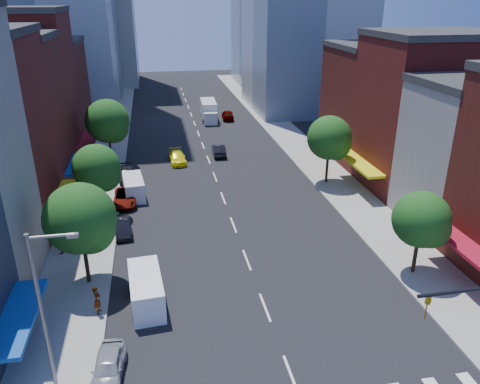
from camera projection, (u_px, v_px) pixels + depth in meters
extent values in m
plane|color=black|center=(291.00, 376.00, 24.84)|extent=(220.00, 220.00, 0.00)
cube|color=gray|center=(106.00, 155.00, 58.93)|extent=(5.00, 120.00, 0.15)
cube|color=gray|center=(297.00, 144.00, 63.16)|extent=(5.00, 120.00, 0.15)
cube|color=maroon|center=(17.00, 94.00, 51.95)|extent=(12.00, 9.00, 17.00)
cube|color=#571E15|center=(38.00, 96.00, 61.33)|extent=(12.00, 10.00, 13.00)
cube|color=maroon|center=(427.00, 115.00, 47.22)|extent=(12.00, 10.00, 15.00)
cube|color=#571E15|center=(381.00, 104.00, 56.67)|extent=(12.00, 10.00, 13.00)
imported|color=gold|center=(427.00, 308.00, 18.66)|extent=(0.22, 0.18, 1.10)
cylinder|color=slate|center=(43.00, 319.00, 21.91)|extent=(0.20, 0.20, 9.00)
cylinder|color=slate|center=(51.00, 236.00, 20.41)|extent=(2.00, 0.14, 0.14)
cube|color=slate|center=(73.00, 235.00, 20.58)|extent=(0.50, 0.25, 0.18)
cylinder|color=black|center=(86.00, 257.00, 32.04)|extent=(0.28, 0.28, 3.92)
sphere|color=#164D17|center=(80.00, 218.00, 30.89)|extent=(4.80, 4.80, 4.80)
sphere|color=#164D17|center=(90.00, 229.00, 31.00)|extent=(3.36, 3.36, 3.36)
cylinder|color=black|center=(100.00, 196.00, 42.05)|extent=(0.28, 0.28, 3.64)
sphere|color=#164D17|center=(96.00, 168.00, 40.99)|extent=(4.20, 4.20, 4.20)
sphere|color=#164D17|center=(104.00, 175.00, 41.08)|extent=(2.94, 2.94, 2.94)
cylinder|color=black|center=(110.00, 147.00, 54.63)|extent=(0.28, 0.28, 4.20)
sphere|color=#164D17|center=(107.00, 121.00, 53.40)|extent=(5.00, 5.00, 5.00)
sphere|color=#164D17|center=(113.00, 128.00, 53.52)|extent=(3.50, 3.50, 3.50)
cylinder|color=black|center=(416.00, 251.00, 33.32)|extent=(0.28, 0.28, 3.36)
sphere|color=#164D17|center=(421.00, 219.00, 32.34)|extent=(4.00, 4.00, 4.00)
sphere|color=#164D17|center=(430.00, 228.00, 32.41)|extent=(2.80, 2.80, 2.80)
cylinder|color=black|center=(327.00, 165.00, 49.52)|extent=(0.28, 0.28, 3.92)
sphere|color=#164D17|center=(329.00, 138.00, 48.37)|extent=(4.60, 4.60, 4.60)
sphere|color=#164D17|center=(335.00, 145.00, 48.48)|extent=(3.22, 3.22, 3.22)
imported|color=#A1A1A6|center=(108.00, 367.00, 24.50)|extent=(1.87, 4.00, 1.32)
imported|color=black|center=(122.00, 226.00, 39.49)|extent=(1.85, 4.01, 1.27)
imported|color=#999999|center=(125.00, 197.00, 45.09)|extent=(2.27, 4.77, 1.31)
imported|color=black|center=(127.00, 175.00, 50.82)|extent=(2.21, 4.75, 1.34)
cube|color=white|center=(146.00, 290.00, 30.27)|extent=(2.40, 5.14, 2.10)
cube|color=black|center=(148.00, 303.00, 28.47)|extent=(1.92, 1.15, 0.90)
cylinder|color=black|center=(135.00, 317.00, 28.82)|extent=(0.31, 0.78, 0.76)
cylinder|color=black|center=(164.00, 312.00, 29.25)|extent=(0.31, 0.78, 0.76)
cylinder|color=black|center=(132.00, 287.00, 31.84)|extent=(0.31, 0.78, 0.76)
cylinder|color=black|center=(158.00, 283.00, 32.27)|extent=(0.31, 0.78, 0.76)
cube|color=white|center=(134.00, 187.00, 46.65)|extent=(2.35, 4.82, 1.95)
cube|color=black|center=(135.00, 191.00, 44.98)|extent=(1.81, 1.11, 0.84)
cylinder|color=black|center=(127.00, 200.00, 45.28)|extent=(0.31, 0.73, 0.71)
cylinder|color=black|center=(144.00, 198.00, 45.73)|extent=(0.31, 0.73, 0.71)
cylinder|color=black|center=(125.00, 188.00, 48.07)|extent=(0.31, 0.73, 0.71)
cylinder|color=black|center=(141.00, 187.00, 48.51)|extent=(0.31, 0.73, 0.71)
imported|color=#FFED0D|center=(177.00, 157.00, 56.23)|extent=(2.04, 4.58, 1.30)
imported|color=black|center=(219.00, 150.00, 58.83)|extent=(1.62, 4.29, 1.40)
imported|color=#999999|center=(228.00, 115.00, 75.87)|extent=(2.15, 4.55, 1.50)
cube|color=silver|center=(208.00, 110.00, 75.55)|extent=(2.51, 6.22, 3.02)
cube|color=silver|center=(210.00, 118.00, 72.46)|extent=(2.14, 1.78, 1.89)
cylinder|color=black|center=(204.00, 121.00, 73.25)|extent=(0.32, 0.86, 0.85)
cylinder|color=black|center=(217.00, 121.00, 73.53)|extent=(0.32, 0.86, 0.85)
cylinder|color=black|center=(202.00, 115.00, 77.13)|extent=(0.32, 0.86, 0.85)
cylinder|color=black|center=(214.00, 115.00, 77.40)|extent=(0.32, 0.86, 0.85)
imported|color=#999999|center=(97.00, 300.00, 29.17)|extent=(0.47, 0.71, 1.92)
imported|color=#999999|center=(60.00, 243.00, 36.04)|extent=(0.89, 1.01, 1.74)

